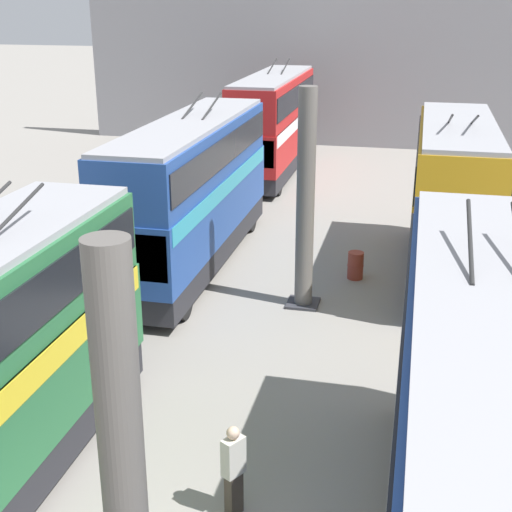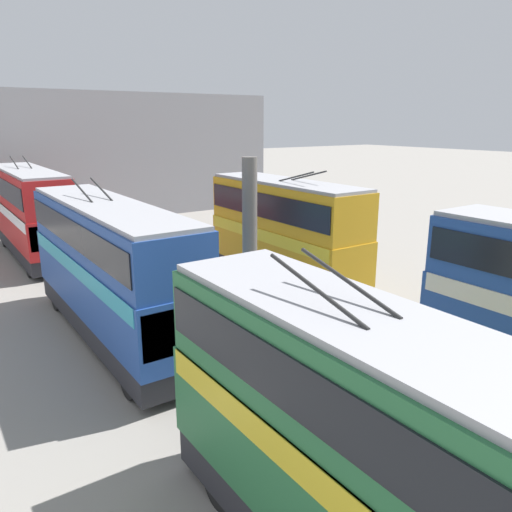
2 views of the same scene
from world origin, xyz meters
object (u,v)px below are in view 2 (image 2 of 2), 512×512
person_aisle_midway (497,434)px  oil_drum (244,296)px  bus_right_mid (110,263)px  bus_left_far (285,229)px  bus_right_far (31,208)px  bus_right_near (377,450)px

person_aisle_midway → oil_drum: person_aisle_midway is taller
bus_right_mid → oil_drum: (-0.03, -5.65, -2.42)m
bus_right_mid → oil_drum: size_ratio=12.46×
bus_right_mid → person_aisle_midway: (-12.07, -4.60, -1.90)m
bus_left_far → bus_right_mid: bearing=96.3°
bus_left_far → bus_right_far: size_ratio=0.84×
oil_drum → person_aisle_midway: bearing=175.0°
bus_left_far → oil_drum: size_ratio=9.88×
bus_right_far → person_aisle_midway: (-25.77, -4.60, -1.94)m
bus_right_near → bus_right_far: bus_right_far is taller
bus_left_far → bus_right_mid: (-0.96, 8.61, -0.04)m
bus_left_far → bus_right_near: (-13.52, 8.61, -0.12)m
bus_right_far → oil_drum: 15.05m
bus_left_far → person_aisle_midway: (-13.02, 4.01, -1.94)m
bus_right_mid → oil_drum: bearing=-90.3°
bus_left_far → bus_right_far: 15.38m
bus_right_near → person_aisle_midway: size_ratio=5.14×
bus_right_far → oil_drum: bearing=-157.6°
bus_left_far → oil_drum: bus_left_far is taller
bus_left_far → bus_right_far: bus_left_far is taller
oil_drum → bus_right_far: bearing=22.4°
bus_left_far → oil_drum: bearing=108.5°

